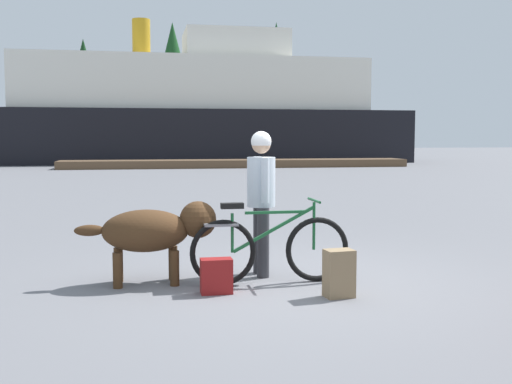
{
  "coord_description": "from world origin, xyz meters",
  "views": [
    {
      "loc": [
        -1.58,
        -6.42,
        1.58
      ],
      "look_at": [
        -0.19,
        0.87,
        0.92
      ],
      "focal_mm": 43.39,
      "sensor_mm": 36.0,
      "label": 1
    }
  ],
  "objects_px": {
    "handbag_pannier": "(216,276)",
    "ferry_boat": "(195,113)",
    "person_cyclist": "(261,190)",
    "sailboat_moored": "(237,154)",
    "bicycle": "(270,248)",
    "backpack": "(339,273)",
    "dog": "(156,230)"
  },
  "relations": [
    {
      "from": "handbag_pannier",
      "to": "ferry_boat",
      "type": "distance_m",
      "value": 33.6
    },
    {
      "from": "person_cyclist",
      "to": "handbag_pannier",
      "type": "height_order",
      "value": "person_cyclist"
    },
    {
      "from": "person_cyclist",
      "to": "ferry_boat",
      "type": "relative_size",
      "value": 0.06
    },
    {
      "from": "ferry_boat",
      "to": "sailboat_moored",
      "type": "bearing_deg",
      "value": -6.15
    },
    {
      "from": "handbag_pannier",
      "to": "sailboat_moored",
      "type": "xyz_separation_m",
      "value": [
        5.52,
        33.06,
        0.31
      ]
    },
    {
      "from": "ferry_boat",
      "to": "sailboat_moored",
      "type": "height_order",
      "value": "ferry_boat"
    },
    {
      "from": "bicycle",
      "to": "ferry_boat",
      "type": "bearing_deg",
      "value": 86.09
    },
    {
      "from": "person_cyclist",
      "to": "backpack",
      "type": "distance_m",
      "value": 1.45
    },
    {
      "from": "person_cyclist",
      "to": "dog",
      "type": "height_order",
      "value": "person_cyclist"
    },
    {
      "from": "ferry_boat",
      "to": "bicycle",
      "type": "bearing_deg",
      "value": -93.91
    },
    {
      "from": "backpack",
      "to": "handbag_pannier",
      "type": "xyz_separation_m",
      "value": [
        -1.17,
        0.37,
        -0.06
      ]
    },
    {
      "from": "dog",
      "to": "sailboat_moored",
      "type": "bearing_deg",
      "value": 79.37
    },
    {
      "from": "person_cyclist",
      "to": "sailboat_moored",
      "type": "relative_size",
      "value": 0.24
    },
    {
      "from": "person_cyclist",
      "to": "dog",
      "type": "xyz_separation_m",
      "value": [
        -1.19,
        -0.18,
        -0.4
      ]
    },
    {
      "from": "dog",
      "to": "backpack",
      "type": "bearing_deg",
      "value": -27.74
    },
    {
      "from": "bicycle",
      "to": "dog",
      "type": "distance_m",
      "value": 1.24
    },
    {
      "from": "sailboat_moored",
      "to": "bicycle",
      "type": "bearing_deg",
      "value": -98.51
    },
    {
      "from": "backpack",
      "to": "bicycle",
      "type": "bearing_deg",
      "value": 129.13
    },
    {
      "from": "dog",
      "to": "handbag_pannier",
      "type": "relative_size",
      "value": 4.24
    },
    {
      "from": "backpack",
      "to": "ferry_boat",
      "type": "xyz_separation_m",
      "value": [
        1.7,
        33.72,
        2.87
      ]
    },
    {
      "from": "bicycle",
      "to": "person_cyclist",
      "type": "height_order",
      "value": "person_cyclist"
    },
    {
      "from": "backpack",
      "to": "sailboat_moored",
      "type": "height_order",
      "value": "sailboat_moored"
    },
    {
      "from": "backpack",
      "to": "ferry_boat",
      "type": "distance_m",
      "value": 33.88
    },
    {
      "from": "bicycle",
      "to": "backpack",
      "type": "height_order",
      "value": "bicycle"
    },
    {
      "from": "person_cyclist",
      "to": "backpack",
      "type": "height_order",
      "value": "person_cyclist"
    },
    {
      "from": "bicycle",
      "to": "dog",
      "type": "relative_size",
      "value": 1.16
    },
    {
      "from": "person_cyclist",
      "to": "ferry_boat",
      "type": "xyz_separation_m",
      "value": [
        2.27,
        32.61,
        2.13
      ]
    },
    {
      "from": "backpack",
      "to": "dog",
      "type": "bearing_deg",
      "value": 152.26
    },
    {
      "from": "handbag_pannier",
      "to": "person_cyclist",
      "type": "bearing_deg",
      "value": 50.2
    },
    {
      "from": "sailboat_moored",
      "to": "handbag_pannier",
      "type": "bearing_deg",
      "value": -99.47
    },
    {
      "from": "person_cyclist",
      "to": "bicycle",
      "type": "bearing_deg",
      "value": -88.78
    },
    {
      "from": "ferry_boat",
      "to": "person_cyclist",
      "type": "bearing_deg",
      "value": -93.98
    }
  ]
}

